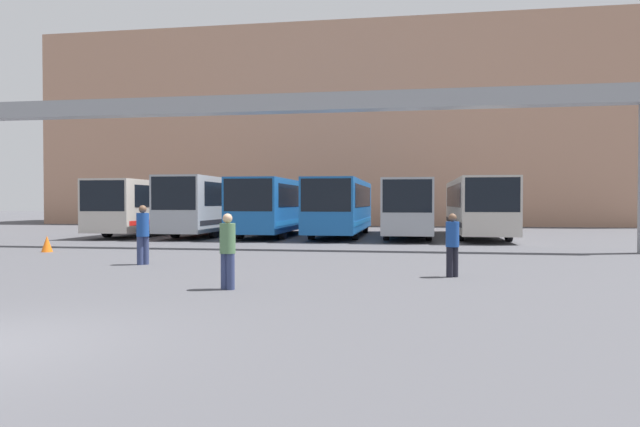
# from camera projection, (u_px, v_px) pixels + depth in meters

# --- Properties ---
(building_backdrop) EXTENTS (52.09, 12.00, 16.51)m
(building_backdrop) POSITION_uv_depth(u_px,v_px,m) (347.00, 132.00, 51.53)
(building_backdrop) COLOR tan
(building_backdrop) RESTS_ON ground
(overhead_gantry) EXTENTS (29.35, 0.80, 6.26)m
(overhead_gantry) POSITION_uv_depth(u_px,v_px,m) (269.00, 119.00, 23.28)
(overhead_gantry) COLOR gray
(overhead_gantry) RESTS_ON ground
(bus_slot_0) EXTENTS (2.61, 11.29, 3.08)m
(bus_slot_0) POSITION_uv_depth(u_px,v_px,m) (153.00, 204.00, 33.60)
(bus_slot_0) COLOR beige
(bus_slot_0) RESTS_ON ground
(bus_slot_1) EXTENTS (2.49, 12.28, 3.24)m
(bus_slot_1) POSITION_uv_depth(u_px,v_px,m) (216.00, 203.00, 33.49)
(bus_slot_1) COLOR #999EA5
(bus_slot_1) RESTS_ON ground
(bus_slot_2) EXTENTS (2.61, 10.85, 3.11)m
(bus_slot_2) POSITION_uv_depth(u_px,v_px,m) (275.00, 204.00, 32.20)
(bus_slot_2) COLOR #1959A5
(bus_slot_2) RESTS_ON ground
(bus_slot_3) EXTENTS (2.58, 11.54, 3.10)m
(bus_slot_3) POSITION_uv_depth(u_px,v_px,m) (341.00, 204.00, 31.95)
(bus_slot_3) COLOR #1959A5
(bus_slot_3) RESTS_ON ground
(bus_slot_4) EXTENTS (2.44, 11.37, 3.03)m
(bus_slot_4) POSITION_uv_depth(u_px,v_px,m) (408.00, 205.00, 31.28)
(bus_slot_4) COLOR #999EA5
(bus_slot_4) RESTS_ON ground
(bus_slot_5) EXTENTS (2.60, 11.92, 3.10)m
(bus_slot_5) POSITION_uv_depth(u_px,v_px,m) (477.00, 204.00, 30.96)
(bus_slot_5) COLOR beige
(bus_slot_5) RESTS_ON ground
(pedestrian_near_center) EXTENTS (0.34, 0.34, 1.65)m
(pedestrian_near_center) POSITION_uv_depth(u_px,v_px,m) (228.00, 249.00, 12.38)
(pedestrian_near_center) COLOR navy
(pedestrian_near_center) RESTS_ON ground
(pedestrian_near_left) EXTENTS (0.38, 0.38, 1.80)m
(pedestrian_near_left) POSITION_uv_depth(u_px,v_px,m) (143.00, 233.00, 17.29)
(pedestrian_near_left) COLOR navy
(pedestrian_near_left) RESTS_ON ground
(pedestrian_mid_right) EXTENTS (0.34, 0.34, 1.61)m
(pedestrian_mid_right) POSITION_uv_depth(u_px,v_px,m) (452.00, 243.00, 14.41)
(pedestrian_mid_right) COLOR black
(pedestrian_mid_right) RESTS_ON ground
(traffic_cone) EXTENTS (0.41, 0.41, 0.62)m
(traffic_cone) POSITION_uv_depth(u_px,v_px,m) (47.00, 244.00, 21.69)
(traffic_cone) COLOR orange
(traffic_cone) RESTS_ON ground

